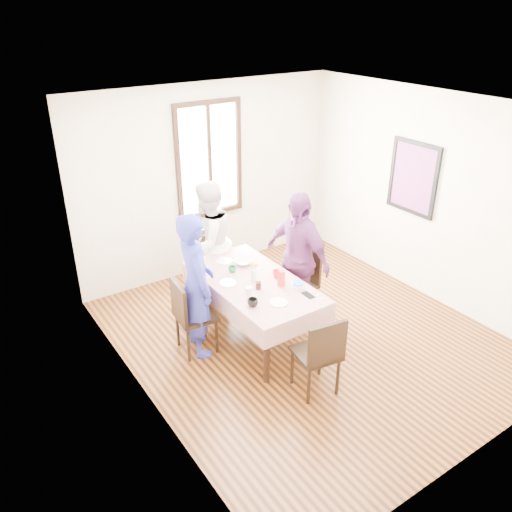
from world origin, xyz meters
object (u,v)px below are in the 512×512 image
object	(u,v)px
person_far	(206,242)
dining_table	(254,309)
chair_left	(196,316)
person_right	(297,258)
chair_far	(207,267)
chair_near	(316,353)
chair_right	(297,286)
person_left	(196,285)

from	to	relation	value
person_far	dining_table	bearing A→B (deg)	70.52
chair_left	person_right	distance (m)	1.40
chair_far	chair_near	xyz separation A→B (m)	(0.00, -2.26, 0.00)
chair_right	person_right	distance (m)	0.39
chair_right	person_right	size ratio (longest dim) A/B	0.54
chair_left	person_left	xyz separation A→B (m)	(0.02, 0.00, 0.39)
chair_left	person_far	world-z (taller)	person_far
chair_left	person_left	bearing A→B (deg)	95.80
chair_far	person_far	world-z (taller)	person_far
dining_table	chair_right	distance (m)	0.69
dining_table	chair_far	xyz separation A→B (m)	(0.00, 1.13, 0.08)
chair_far	chair_near	bearing A→B (deg)	85.42
chair_far	person_left	distance (m)	1.24
chair_far	person_left	bearing A→B (deg)	51.25
chair_far	person_far	bearing A→B (deg)	85.42
chair_near	person_right	bearing A→B (deg)	69.55
dining_table	chair_right	xyz separation A→B (m)	(0.68, 0.05, 0.08)
person_left	chair_near	bearing A→B (deg)	-142.19
dining_table	chair_right	bearing A→B (deg)	4.32
person_far	chair_near	bearing A→B (deg)	70.52
chair_right	person_left	size ratio (longest dim) A/B	0.54
dining_table	chair_far	bearing A→B (deg)	90.00
person_left	dining_table	bearing A→B (deg)	-92.57
chair_near	chair_right	bearing A→B (deg)	68.89
chair_left	person_left	size ratio (longest dim) A/B	0.54
dining_table	chair_left	distance (m)	0.70
dining_table	chair_right	world-z (taller)	chair_right
dining_table	person_right	size ratio (longest dim) A/B	0.97
dining_table	person_right	distance (m)	0.81
chair_right	chair_near	world-z (taller)	same
person_right	chair_far	bearing A→B (deg)	-156.25
chair_left	chair_far	xyz separation A→B (m)	(0.68, 0.97, 0.00)
person_left	chair_left	bearing A→B (deg)	100.53
chair_left	chair_far	size ratio (longest dim) A/B	1.00
dining_table	person_left	distance (m)	0.83
chair_far	person_left	xyz separation A→B (m)	(-0.66, -0.97, 0.39)
chair_far	person_right	bearing A→B (deg)	116.97
dining_table	chair_left	bearing A→B (deg)	167.24
chair_far	person_right	xyz separation A→B (m)	(0.66, -1.08, 0.39)
dining_table	person_far	xyz separation A→B (m)	(0.00, 1.11, 0.45)
chair_left	chair_far	bearing A→B (deg)	150.91
chair_right	person_right	bearing A→B (deg)	82.70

